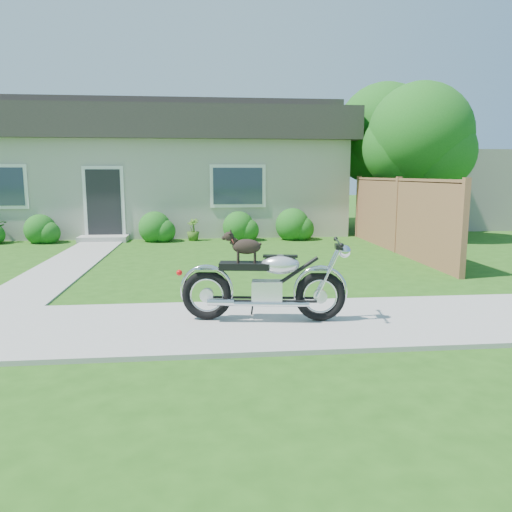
{
  "coord_description": "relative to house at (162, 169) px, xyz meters",
  "views": [
    {
      "loc": [
        1.5,
        -6.32,
        1.96
      ],
      "look_at": [
        2.25,
        1.0,
        0.75
      ],
      "focal_mm": 35.0,
      "sensor_mm": 36.0,
      "label": 1
    }
  ],
  "objects": [
    {
      "name": "sidewalk",
      "position": [
        0.0,
        -11.99,
        -2.14
      ],
      "size": [
        24.0,
        2.2,
        0.04
      ],
      "primitive_type": "cube",
      "color": "#9E9B93",
      "rests_on": "ground"
    },
    {
      "name": "house",
      "position": [
        0.0,
        0.0,
        0.0
      ],
      "size": [
        12.6,
        7.03,
        4.5
      ],
      "color": "beige",
      "rests_on": "ground"
    },
    {
      "name": "ground",
      "position": [
        0.0,
        -11.99,
        -2.16
      ],
      "size": [
        80.0,
        80.0,
        0.0
      ],
      "primitive_type": "plane",
      "color": "#235114",
      "rests_on": "ground"
    },
    {
      "name": "shrub_row",
      "position": [
        0.47,
        -3.49,
        -1.76
      ],
      "size": [
        9.76,
        1.03,
        1.03
      ],
      "color": "#1B5A17",
      "rests_on": "ground"
    },
    {
      "name": "motorcycle_with_dog",
      "position": [
        2.29,
        -11.96,
        -1.6
      ],
      "size": [
        2.22,
        0.64,
        1.18
      ],
      "rotation": [
        0.0,
        0.0,
        -0.14
      ],
      "color": "black",
      "rests_on": "sidewalk"
    },
    {
      "name": "walkway",
      "position": [
        -1.5,
        -6.99,
        -2.14
      ],
      "size": [
        1.2,
        8.0,
        0.03
      ],
      "primitive_type": "cube",
      "color": "#9E9B93",
      "rests_on": "ground"
    },
    {
      "name": "potted_plant_right",
      "position": [
        1.13,
        -3.44,
        -1.83
      ],
      "size": [
        0.51,
        0.51,
        0.66
      ],
      "primitive_type": "imported",
      "rotation": [
        0.0,
        0.0,
        5.66
      ],
      "color": "#37611A",
      "rests_on": "ground"
    },
    {
      "name": "tree_far",
      "position": [
        7.68,
        -1.68,
        1.04
      ],
      "size": [
        3.25,
        3.25,
        4.99
      ],
      "color": "#3D2B1C",
      "rests_on": "ground"
    },
    {
      "name": "tree_near",
      "position": [
        7.86,
        -4.12,
        0.79
      ],
      "size": [
        2.99,
        2.99,
        4.59
      ],
      "color": "#3D2B1C",
      "rests_on": "ground"
    },
    {
      "name": "fence",
      "position": [
        6.3,
        -6.24,
        -1.22
      ],
      "size": [
        0.12,
        6.62,
        1.9
      ],
      "color": "#8F5E40",
      "rests_on": "ground"
    }
  ]
}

